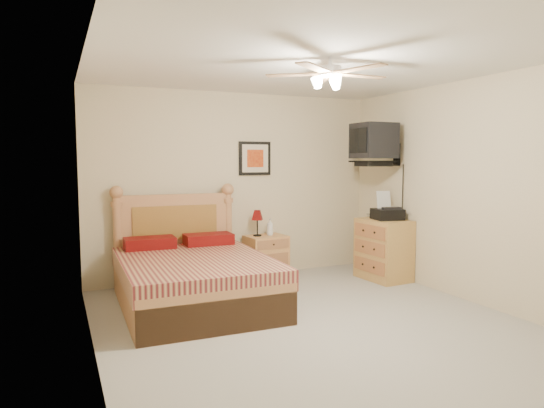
{
  "coord_description": "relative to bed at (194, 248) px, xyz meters",
  "views": [
    {
      "loc": [
        -2.25,
        -3.97,
        1.6
      ],
      "look_at": [
        -0.07,
        0.9,
        1.11
      ],
      "focal_mm": 32.0,
      "sensor_mm": 36.0,
      "label": 1
    }
  ],
  "objects": [
    {
      "name": "fax_machine",
      "position": [
        2.65,
        0.11,
        0.35
      ],
      "size": [
        0.41,
        0.43,
        0.38
      ],
      "primitive_type": null,
      "rotation": [
        0.0,
        0.0,
        -0.18
      ],
      "color": "black",
      "rests_on": "dresser"
    },
    {
      "name": "wall_back",
      "position": [
        0.9,
        1.13,
        0.6
      ],
      "size": [
        4.0,
        0.04,
        2.5
      ],
      "primitive_type": "cube",
      "color": "beige",
      "rests_on": "ground"
    },
    {
      "name": "bed",
      "position": [
        0.0,
        0.0,
        0.0
      ],
      "size": [
        1.56,
        2.03,
        1.29
      ],
      "primitive_type": null,
      "rotation": [
        0.0,
        0.0,
        -0.02
      ],
      "color": "#BC7F50",
      "rests_on": "ground"
    },
    {
      "name": "lotion_bottle",
      "position": [
        1.3,
        0.9,
        0.04
      ],
      "size": [
        0.11,
        0.11,
        0.23
      ],
      "primitive_type": "imported",
      "rotation": [
        0.0,
        0.0,
        0.25
      ],
      "color": "silver",
      "rests_on": "nightstand"
    },
    {
      "name": "ceiling_fan",
      "position": [
        0.9,
        -1.32,
        1.71
      ],
      "size": [
        1.14,
        1.14,
        0.28
      ],
      "primitive_type": null,
      "color": "white",
      "rests_on": "ceiling"
    },
    {
      "name": "framed_picture",
      "position": [
        1.17,
        1.11,
        0.97
      ],
      "size": [
        0.46,
        0.04,
        0.46
      ],
      "primitive_type": "cube",
      "color": "black",
      "rests_on": "wall_back"
    },
    {
      "name": "ceiling",
      "position": [
        0.9,
        -1.12,
        1.85
      ],
      "size": [
        4.0,
        4.5,
        0.04
      ],
      "primitive_type": "cube",
      "color": "white",
      "rests_on": "ground"
    },
    {
      "name": "wall_front",
      "position": [
        0.9,
        -3.37,
        0.6
      ],
      "size": [
        4.0,
        0.04,
        2.5
      ],
      "primitive_type": "cube",
      "color": "beige",
      "rests_on": "ground"
    },
    {
      "name": "wall_tv",
      "position": [
        2.65,
        0.22,
        1.16
      ],
      "size": [
        0.56,
        0.46,
        0.58
      ],
      "primitive_type": null,
      "color": "black",
      "rests_on": "wall_right"
    },
    {
      "name": "magazine_upper",
      "position": [
        2.62,
        0.34,
        0.2
      ],
      "size": [
        0.28,
        0.33,
        0.02
      ],
      "primitive_type": "imported",
      "rotation": [
        0.0,
        0.0,
        0.29
      ],
      "color": "gray",
      "rests_on": "magazine_lower"
    },
    {
      "name": "wall_left",
      "position": [
        -1.1,
        -1.12,
        0.6
      ],
      "size": [
        0.04,
        4.5,
        2.5
      ],
      "primitive_type": "cube",
      "color": "beige",
      "rests_on": "ground"
    },
    {
      "name": "wall_right",
      "position": [
        2.9,
        -1.12,
        0.6
      ],
      "size": [
        0.04,
        4.5,
        2.5
      ],
      "primitive_type": "cube",
      "color": "beige",
      "rests_on": "ground"
    },
    {
      "name": "floor",
      "position": [
        0.9,
        -1.12,
        -0.65
      ],
      "size": [
        4.5,
        4.5,
        0.0
      ],
      "primitive_type": "plane",
      "color": "#9B978C",
      "rests_on": "ground"
    },
    {
      "name": "table_lamp",
      "position": [
        1.12,
        0.91,
        0.1
      ],
      "size": [
        0.23,
        0.23,
        0.35
      ],
      "primitive_type": null,
      "rotation": [
        0.0,
        0.0,
        0.23
      ],
      "color": "#610706",
      "rests_on": "nightstand"
    },
    {
      "name": "nightstand",
      "position": [
        1.23,
        0.88,
        -0.36
      ],
      "size": [
        0.57,
        0.45,
        0.57
      ],
      "primitive_type": "cube",
      "rotation": [
        0.0,
        0.0,
        0.1
      ],
      "color": "#BD7645",
      "rests_on": "ground"
    },
    {
      "name": "dresser",
      "position": [
        2.63,
        0.14,
        -0.24
      ],
      "size": [
        0.52,
        0.72,
        0.81
      ],
      "primitive_type": "cube",
      "rotation": [
        0.0,
        0.0,
        0.07
      ],
      "color": "#A98244",
      "rests_on": "ground"
    },
    {
      "name": "magazine_lower",
      "position": [
        2.61,
        0.33,
        0.18
      ],
      "size": [
        0.26,
        0.31,
        0.03
      ],
      "primitive_type": "imported",
      "rotation": [
        0.0,
        0.0,
        0.23
      ],
      "color": "tan",
      "rests_on": "dresser"
    }
  ]
}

